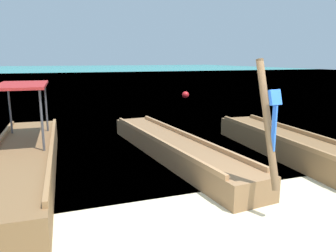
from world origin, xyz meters
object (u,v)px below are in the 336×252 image
longtail_boat_pink_ribbon (284,144)px  mooring_buoy_near (186,95)px  longtail_boat_orange_ribbon (24,161)px  longtail_boat_blue_ribbon (173,148)px

longtail_boat_pink_ribbon → mooring_buoy_near: (2.43, 12.53, -0.07)m
longtail_boat_pink_ribbon → mooring_buoy_near: longtail_boat_pink_ribbon is taller
mooring_buoy_near → longtail_boat_orange_ribbon: bearing=-126.4°
longtail_boat_orange_ribbon → longtail_boat_blue_ribbon: bearing=3.5°
longtail_boat_blue_ribbon → longtail_boat_pink_ribbon: size_ratio=1.22×
longtail_boat_orange_ribbon → longtail_boat_pink_ribbon: size_ratio=1.27×
longtail_boat_blue_ribbon → longtail_boat_pink_ribbon: bearing=-14.3°
longtail_boat_orange_ribbon → longtail_boat_pink_ribbon: longtail_boat_orange_ribbon is taller
longtail_boat_pink_ribbon → longtail_boat_blue_ribbon: bearing=165.7°
longtail_boat_blue_ribbon → mooring_buoy_near: longtail_boat_blue_ribbon is taller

